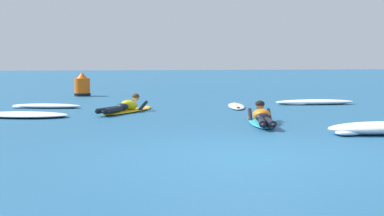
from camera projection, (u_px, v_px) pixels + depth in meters
The scene contains 9 objects.
ground_plane at pixel (158, 103), 17.47m from camera, with size 120.00×120.00×0.00m, color #235B84.
surfer_near at pixel (262, 118), 11.61m from camera, with size 1.07×2.63×0.54m.
surfer_far at pixel (126, 108), 14.22m from camera, with size 1.87×2.46×0.53m.
drifting_surfboard at pixel (236, 106), 15.82m from camera, with size 0.96×2.32×0.16m.
whitewater_front at pixel (315, 102), 16.76m from camera, with size 2.64×0.83×0.17m.
whitewater_mid_left at pixel (46, 106), 15.55m from camera, with size 2.20×1.18×0.13m.
whitewater_mid_right at pixel (380, 128), 10.05m from camera, with size 2.13×0.87×0.23m.
whitewater_back at pixel (24, 115), 13.06m from camera, with size 2.54×1.79×0.12m.
channel_marker_buoy at pixel (82, 87), 20.78m from camera, with size 0.65×0.65×0.95m.
Camera 1 is at (-2.26, -7.31, 1.42)m, focal length 48.56 mm.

